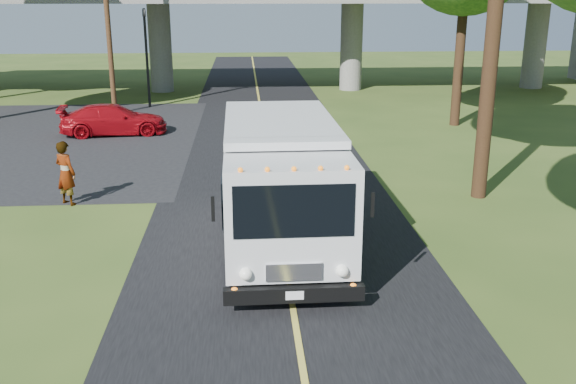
{
  "coord_description": "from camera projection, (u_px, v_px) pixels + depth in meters",
  "views": [
    {
      "loc": [
        -0.87,
        -9.19,
        5.91
      ],
      "look_at": [
        0.08,
        4.7,
        1.6
      ],
      "focal_mm": 40.0,
      "sensor_mm": 36.0,
      "label": 1
    }
  ],
  "objects": [
    {
      "name": "ground",
      "position": [
        302.0,
        369.0,
        10.56
      ],
      "size": [
        120.0,
        120.0,
        0.0
      ],
      "primitive_type": "plane",
      "color": "#344A1A",
      "rests_on": "ground"
    },
    {
      "name": "road",
      "position": [
        274.0,
        191.0,
        20.09
      ],
      "size": [
        7.0,
        90.0,
        0.02
      ],
      "primitive_type": "cube",
      "color": "black",
      "rests_on": "ground"
    },
    {
      "name": "parking_lot",
      "position": [
        4.0,
        140.0,
        26.99
      ],
      "size": [
        16.0,
        18.0,
        0.01
      ],
      "primitive_type": "cube",
      "color": "black",
      "rests_on": "ground"
    },
    {
      "name": "lane_line",
      "position": [
        274.0,
        190.0,
        20.08
      ],
      "size": [
        0.12,
        90.0,
        0.01
      ],
      "primitive_type": "cube",
      "color": "gold",
      "rests_on": "road"
    },
    {
      "name": "overpass",
      "position": [
        256.0,
        17.0,
        39.71
      ],
      "size": [
        54.0,
        10.0,
        7.3
      ],
      "color": "slate",
      "rests_on": "ground"
    },
    {
      "name": "traffic_signal",
      "position": [
        146.0,
        47.0,
        34.0
      ],
      "size": [
        0.18,
        0.22,
        5.2
      ],
      "color": "black",
      "rests_on": "ground"
    },
    {
      "name": "utility_pole",
      "position": [
        108.0,
        22.0,
        31.58
      ],
      "size": [
        1.6,
        0.26,
        9.0
      ],
      "color": "#472D19",
      "rests_on": "ground"
    },
    {
      "name": "step_van",
      "position": [
        281.0,
        181.0,
        15.25
      ],
      "size": [
        2.73,
        7.26,
        3.04
      ],
      "rotation": [
        0.0,
        0.0,
        0.01
      ],
      "color": "silver",
      "rests_on": "ground"
    },
    {
      "name": "red_sedan",
      "position": [
        114.0,
        120.0,
        27.97
      ],
      "size": [
        4.75,
        2.42,
        1.32
      ],
      "primitive_type": "imported",
      "rotation": [
        0.0,
        0.0,
        1.7
      ],
      "color": "#9A0911",
      "rests_on": "ground"
    },
    {
      "name": "pedestrian",
      "position": [
        66.0,
        173.0,
        18.55
      ],
      "size": [
        0.83,
        0.76,
        1.9
      ],
      "primitive_type": "imported",
      "rotation": [
        0.0,
        0.0,
        2.55
      ],
      "color": "gray",
      "rests_on": "ground"
    }
  ]
}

